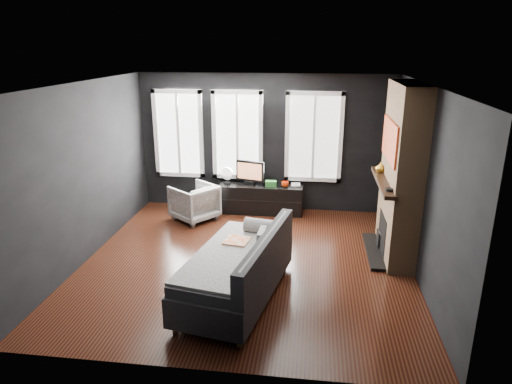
# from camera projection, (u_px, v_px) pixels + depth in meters

# --- Properties ---
(floor) EXTENTS (5.00, 5.00, 0.00)m
(floor) POSITION_uv_depth(u_px,v_px,m) (247.00, 262.00, 7.08)
(floor) COLOR black
(floor) RESTS_ON ground
(ceiling) EXTENTS (5.00, 5.00, 0.00)m
(ceiling) POSITION_uv_depth(u_px,v_px,m) (246.00, 84.00, 6.24)
(ceiling) COLOR white
(ceiling) RESTS_ON ground
(wall_back) EXTENTS (5.00, 0.02, 2.70)m
(wall_back) POSITION_uv_depth(u_px,v_px,m) (265.00, 143.00, 9.02)
(wall_back) COLOR black
(wall_back) RESTS_ON ground
(wall_left) EXTENTS (0.02, 5.00, 2.70)m
(wall_left) POSITION_uv_depth(u_px,v_px,m) (85.00, 173.00, 6.97)
(wall_left) COLOR black
(wall_left) RESTS_ON ground
(wall_right) EXTENTS (0.02, 5.00, 2.70)m
(wall_right) POSITION_uv_depth(u_px,v_px,m) (424.00, 185.00, 6.36)
(wall_right) COLOR black
(wall_right) RESTS_ON ground
(windows) EXTENTS (4.00, 0.16, 1.76)m
(windows) POSITION_uv_depth(u_px,v_px,m) (242.00, 90.00, 8.72)
(windows) COLOR white
(windows) RESTS_ON wall_back
(fireplace) EXTENTS (0.70, 1.62, 2.70)m
(fireplace) POSITION_uv_depth(u_px,v_px,m) (401.00, 173.00, 6.95)
(fireplace) COLOR #93724C
(fireplace) RESTS_ON floor
(sofa) EXTENTS (1.48, 2.34, 0.94)m
(sofa) POSITION_uv_depth(u_px,v_px,m) (236.00, 265.00, 5.97)
(sofa) COLOR #252427
(sofa) RESTS_ON floor
(stripe_pillow) EXTENTS (0.10, 0.36, 0.35)m
(stripe_pillow) POSITION_uv_depth(u_px,v_px,m) (262.00, 242.00, 6.16)
(stripe_pillow) COLOR gray
(stripe_pillow) RESTS_ON sofa
(armchair) EXTENTS (0.99, 1.00, 0.76)m
(armchair) POSITION_uv_depth(u_px,v_px,m) (194.00, 200.00, 8.69)
(armchair) COLOR silver
(armchair) RESTS_ON floor
(media_console) EXTENTS (1.65, 0.52, 0.57)m
(media_console) POSITION_uv_depth(u_px,v_px,m) (261.00, 198.00, 9.11)
(media_console) COLOR black
(media_console) RESTS_ON floor
(monitor) EXTENTS (0.61, 0.29, 0.53)m
(monitor) POSITION_uv_depth(u_px,v_px,m) (250.00, 171.00, 8.99)
(monitor) COLOR black
(monitor) RESTS_ON media_console
(desk_fan) EXTENTS (0.30, 0.30, 0.35)m
(desk_fan) POSITION_uv_depth(u_px,v_px,m) (227.00, 175.00, 9.02)
(desk_fan) COLOR #989898
(desk_fan) RESTS_ON media_console
(mug) EXTENTS (0.15, 0.13, 0.14)m
(mug) POSITION_uv_depth(u_px,v_px,m) (285.00, 183.00, 8.86)
(mug) COLOR #E73709
(mug) RESTS_ON media_console
(book) EXTENTS (0.18, 0.03, 0.24)m
(book) POSITION_uv_depth(u_px,v_px,m) (291.00, 179.00, 8.97)
(book) COLOR beige
(book) RESTS_ON media_console
(storage_box) EXTENTS (0.22, 0.14, 0.11)m
(storage_box) POSITION_uv_depth(u_px,v_px,m) (271.00, 184.00, 8.90)
(storage_box) COLOR #2B732A
(storage_box) RESTS_ON media_console
(mantel_vase) EXTENTS (0.21, 0.21, 0.16)m
(mantel_vase) POSITION_uv_depth(u_px,v_px,m) (381.00, 167.00, 7.42)
(mantel_vase) COLOR orange
(mantel_vase) RESTS_ON fireplace
(mantel_clock) EXTENTS (0.14, 0.14, 0.04)m
(mantel_clock) POSITION_uv_depth(u_px,v_px,m) (389.00, 190.00, 6.49)
(mantel_clock) COLOR black
(mantel_clock) RESTS_ON fireplace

